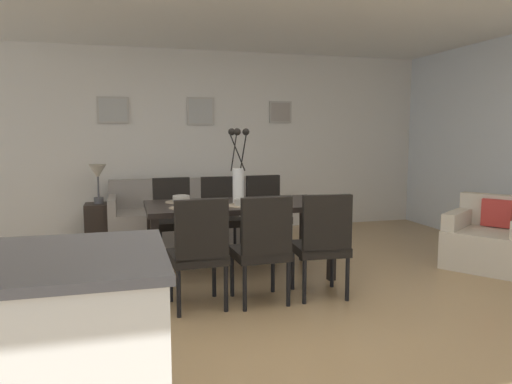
# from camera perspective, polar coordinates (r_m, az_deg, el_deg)

# --- Properties ---
(ground_plane) EXTENTS (9.00, 9.00, 0.00)m
(ground_plane) POSITION_cam_1_polar(r_m,az_deg,el_deg) (4.11, -1.76, -13.32)
(ground_plane) COLOR tan
(back_wall_panel) EXTENTS (9.00, 0.10, 2.60)m
(back_wall_panel) POSITION_cam_1_polar(r_m,az_deg,el_deg) (7.06, -8.06, 5.87)
(back_wall_panel) COLOR silver
(back_wall_panel) RESTS_ON ground
(dining_table) EXTENTS (1.80, 0.89, 0.74)m
(dining_table) POSITION_cam_1_polar(r_m,az_deg,el_deg) (4.78, -2.11, -2.23)
(dining_table) COLOR black
(dining_table) RESTS_ON ground
(dining_chair_near_left) EXTENTS (0.47, 0.47, 0.92)m
(dining_chair_near_left) POSITION_cam_1_polar(r_m,az_deg,el_deg) (3.91, -6.77, -6.61)
(dining_chair_near_left) COLOR black
(dining_chair_near_left) RESTS_ON ground
(dining_chair_near_right) EXTENTS (0.47, 0.47, 0.92)m
(dining_chair_near_right) POSITION_cam_1_polar(r_m,az_deg,el_deg) (5.54, -9.75, -2.64)
(dining_chair_near_right) COLOR black
(dining_chair_near_right) RESTS_ON ground
(dining_chair_far_left) EXTENTS (0.46, 0.46, 0.92)m
(dining_chair_far_left) POSITION_cam_1_polar(r_m,az_deg,el_deg) (4.00, 0.75, -6.23)
(dining_chair_far_left) COLOR black
(dining_chair_far_left) RESTS_ON ground
(dining_chair_far_right) EXTENTS (0.45, 0.45, 0.92)m
(dining_chair_far_right) POSITION_cam_1_polar(r_m,az_deg,el_deg) (5.61, -4.22, -2.44)
(dining_chair_far_right) COLOR black
(dining_chair_far_right) RESTS_ON ground
(dining_chair_mid_left) EXTENTS (0.47, 0.47, 0.92)m
(dining_chair_mid_left) POSITION_cam_1_polar(r_m,az_deg,el_deg) (4.19, 7.88, -5.69)
(dining_chair_mid_left) COLOR black
(dining_chair_mid_left) RESTS_ON ground
(dining_chair_mid_right) EXTENTS (0.47, 0.47, 0.92)m
(dining_chair_mid_right) POSITION_cam_1_polar(r_m,az_deg,el_deg) (5.77, 1.23, -2.15)
(dining_chair_mid_right) COLOR black
(dining_chair_mid_right) RESTS_ON ground
(centerpiece_vase) EXTENTS (0.21, 0.23, 0.73)m
(centerpiece_vase) POSITION_cam_1_polar(r_m,az_deg,el_deg) (4.74, -2.12, 2.09)
(centerpiece_vase) COLOR white
(centerpiece_vase) RESTS_ON dining_table
(placemat_near_left) EXTENTS (0.32, 0.32, 0.01)m
(placemat_near_left) POSITION_cam_1_polar(r_m,az_deg,el_deg) (4.48, -8.26, -1.86)
(placemat_near_left) COLOR #7F705B
(placemat_near_left) RESTS_ON dining_table
(bowl_near_left) EXTENTS (0.17, 0.17, 0.07)m
(bowl_near_left) POSITION_cam_1_polar(r_m,az_deg,el_deg) (4.48, -8.27, -1.39)
(bowl_near_left) COLOR #B2ADA3
(bowl_near_left) RESTS_ON dining_table
(placemat_near_right) EXTENTS (0.32, 0.32, 0.01)m
(placemat_near_right) POSITION_cam_1_polar(r_m,az_deg,el_deg) (4.87, -8.85, -1.16)
(placemat_near_right) COLOR #7F705B
(placemat_near_right) RESTS_ON dining_table
(bowl_near_right) EXTENTS (0.17, 0.17, 0.07)m
(bowl_near_right) POSITION_cam_1_polar(r_m,az_deg,el_deg) (4.87, -8.86, -0.73)
(bowl_near_right) COLOR #B2ADA3
(bowl_near_right) RESTS_ON dining_table
(placemat_far_left) EXTENTS (0.32, 0.32, 0.01)m
(placemat_far_left) POSITION_cam_1_polar(r_m,az_deg,el_deg) (4.58, -1.54, -1.60)
(placemat_far_left) COLOR #7F705B
(placemat_far_left) RESTS_ON dining_table
(bowl_far_left) EXTENTS (0.17, 0.17, 0.07)m
(bowl_far_left) POSITION_cam_1_polar(r_m,az_deg,el_deg) (4.57, -1.54, -1.14)
(bowl_far_left) COLOR #B2ADA3
(bowl_far_left) RESTS_ON dining_table
(sofa) EXTENTS (2.05, 0.84, 0.80)m
(sofa) POSITION_cam_1_polar(r_m,az_deg,el_deg) (6.60, -8.09, -3.12)
(sofa) COLOR gray
(sofa) RESTS_ON ground
(side_table) EXTENTS (0.36, 0.36, 0.52)m
(side_table) POSITION_cam_1_polar(r_m,az_deg,el_deg) (6.61, -18.03, -3.54)
(side_table) COLOR black
(side_table) RESTS_ON ground
(table_lamp) EXTENTS (0.22, 0.22, 0.51)m
(table_lamp) POSITION_cam_1_polar(r_m,az_deg,el_deg) (6.53, -18.24, 1.93)
(table_lamp) COLOR #4C4C51
(table_lamp) RESTS_ON side_table
(armchair) EXTENTS (1.11, 1.11, 0.75)m
(armchair) POSITION_cam_1_polar(r_m,az_deg,el_deg) (5.76, 26.05, -5.17)
(armchair) COLOR beige
(armchair) RESTS_ON ground
(framed_picture_left) EXTENTS (0.42, 0.03, 0.36)m
(framed_picture_left) POSITION_cam_1_polar(r_m,az_deg,el_deg) (6.94, -16.58, 9.29)
(framed_picture_left) COLOR #B2ADA3
(framed_picture_center) EXTENTS (0.39, 0.03, 0.39)m
(framed_picture_center) POSITION_cam_1_polar(r_m,az_deg,el_deg) (7.02, -6.59, 9.50)
(framed_picture_center) COLOR #B2ADA3
(framed_picture_right) EXTENTS (0.34, 0.03, 0.32)m
(framed_picture_right) POSITION_cam_1_polar(r_m,az_deg,el_deg) (7.30, 2.91, 9.43)
(framed_picture_right) COLOR #B2ADA3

